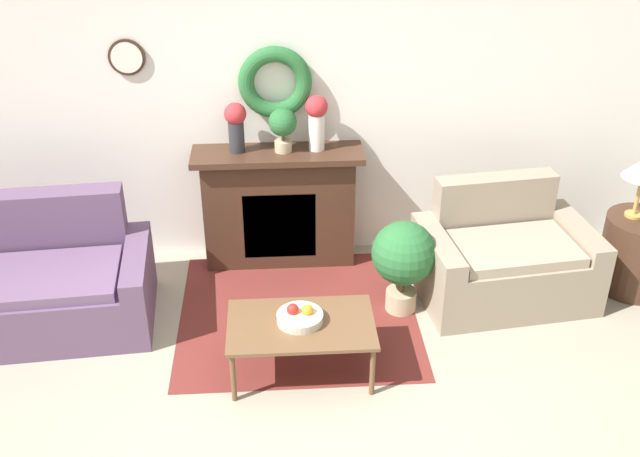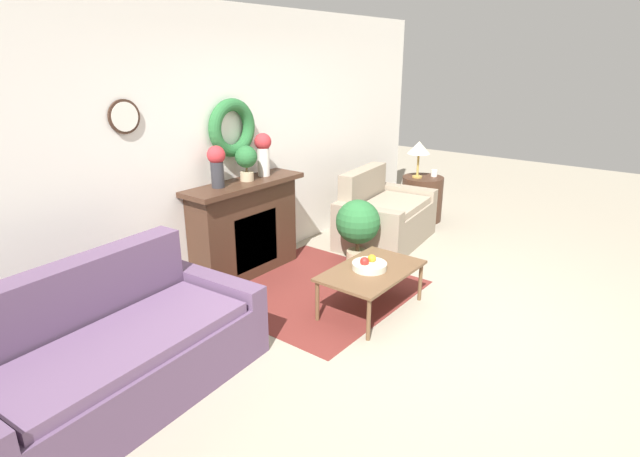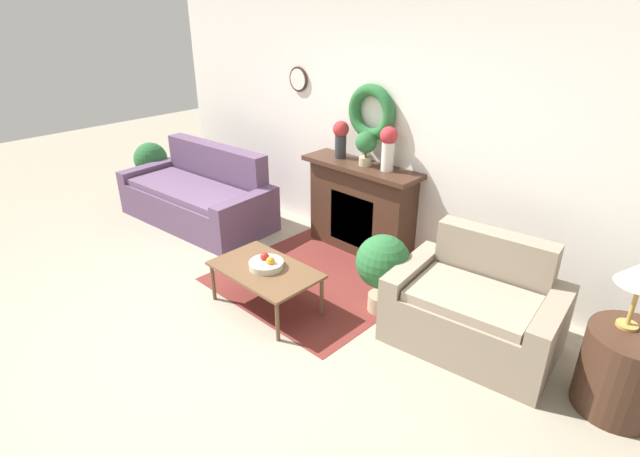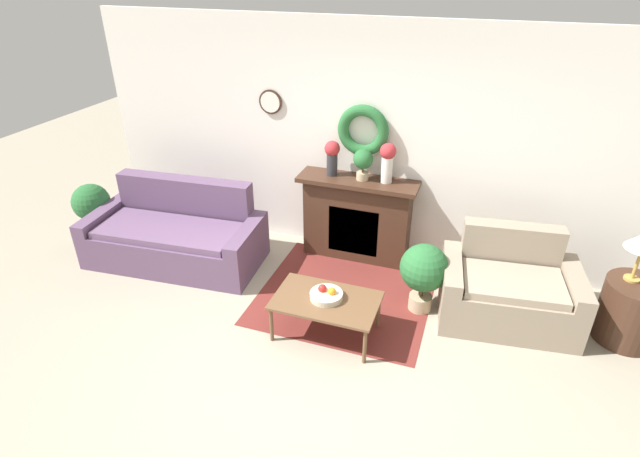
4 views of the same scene
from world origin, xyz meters
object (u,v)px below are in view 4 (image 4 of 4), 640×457
at_px(fruit_bowl, 326,295).
at_px(potted_plant_floor_by_loveseat, 424,270).
at_px(potted_plant_floor_by_couch, 92,206).
at_px(side_table_by_loveseat, 631,312).
at_px(coffee_table, 326,303).
at_px(vase_on_mantel_right, 387,160).
at_px(fireplace, 357,218).
at_px(vase_on_mantel_left, 332,155).
at_px(potted_plant_on_mantel, 363,161).
at_px(loveseat_right, 509,290).
at_px(couch_left, 176,236).

distance_m(fruit_bowl, potted_plant_floor_by_loveseat, 1.04).
bearing_deg(potted_plant_floor_by_couch, side_table_by_loveseat, 1.18).
distance_m(coffee_table, side_table_by_loveseat, 2.85).
bearing_deg(vase_on_mantel_right, coffee_table, -97.53).
xyz_separation_m(fireplace, side_table_by_loveseat, (2.83, -0.61, -0.20)).
distance_m(vase_on_mantel_left, vase_on_mantel_right, 0.63).
xyz_separation_m(vase_on_mantel_right, potted_plant_floor_by_loveseat, (0.60, -0.81, -0.80)).
height_order(fireplace, vase_on_mantel_right, vase_on_mantel_right).
distance_m(fireplace, potted_plant_on_mantel, 0.72).
xyz_separation_m(loveseat_right, vase_on_mantel_left, (-2.06, 0.65, 0.93)).
bearing_deg(fruit_bowl, vase_on_mantel_right, 82.12).
bearing_deg(couch_left, potted_plant_floor_by_couch, 173.42).
bearing_deg(couch_left, fruit_bowl, -22.52).
relative_size(couch_left, potted_plant_floor_by_loveseat, 2.79).
height_order(vase_on_mantel_left, potted_plant_floor_by_couch, vase_on_mantel_left).
height_order(vase_on_mantel_right, potted_plant_on_mantel, vase_on_mantel_right).
xyz_separation_m(vase_on_mantel_left, potted_plant_floor_by_loveseat, (1.23, -0.81, -0.78)).
distance_m(potted_plant_on_mantel, potted_plant_floor_by_couch, 3.43).
bearing_deg(vase_on_mantel_right, potted_plant_floor_by_loveseat, -53.36).
bearing_deg(potted_plant_floor_by_couch, coffee_table, -12.73).
xyz_separation_m(side_table_by_loveseat, potted_plant_floor_by_loveseat, (-1.92, -0.19, 0.16)).
bearing_deg(fruit_bowl, loveseat_right, 26.75).
bearing_deg(potted_plant_floor_by_couch, fruit_bowl, -12.37).
xyz_separation_m(coffee_table, side_table_by_loveseat, (2.71, 0.88, -0.06)).
distance_m(loveseat_right, vase_on_mantel_right, 1.84).
bearing_deg(potted_plant_floor_by_loveseat, couch_left, 179.52).
height_order(fireplace, coffee_table, fireplace).
distance_m(potted_plant_floor_by_couch, potted_plant_floor_by_loveseat, 4.13).
bearing_deg(side_table_by_loveseat, fruit_bowl, -162.56).
distance_m(couch_left, fruit_bowl, 2.22).
height_order(couch_left, vase_on_mantel_left, vase_on_mantel_left).
bearing_deg(potted_plant_floor_by_couch, potted_plant_on_mantel, 12.41).
bearing_deg(loveseat_right, vase_on_mantel_left, 155.61).
distance_m(couch_left, vase_on_mantel_right, 2.62).
relative_size(fruit_bowl, side_table_by_loveseat, 0.50).
xyz_separation_m(loveseat_right, coffee_table, (-1.63, -0.85, 0.05)).
bearing_deg(couch_left, coffee_table, -23.05).
xyz_separation_m(side_table_by_loveseat, potted_plant_on_mantel, (-2.78, 0.59, 0.92)).
height_order(coffee_table, potted_plant_floor_by_loveseat, potted_plant_floor_by_loveseat).
height_order(coffee_table, vase_on_mantel_left, vase_on_mantel_left).
bearing_deg(potted_plant_floor_by_couch, fireplace, 12.83).
relative_size(vase_on_mantel_left, potted_plant_floor_by_loveseat, 0.54).
relative_size(couch_left, side_table_by_loveseat, 3.37).
relative_size(loveseat_right, coffee_table, 1.42).
xyz_separation_m(fireplace, potted_plant_floor_by_loveseat, (0.92, -0.80, -0.04)).
xyz_separation_m(side_table_by_loveseat, vase_on_mantel_right, (-2.52, 0.61, 0.97)).
bearing_deg(vase_on_mantel_right, loveseat_right, -24.33).
distance_m(loveseat_right, vase_on_mantel_left, 2.35).
height_order(vase_on_mantel_left, vase_on_mantel_right, vase_on_mantel_right).
bearing_deg(potted_plant_on_mantel, coffee_table, -87.31).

